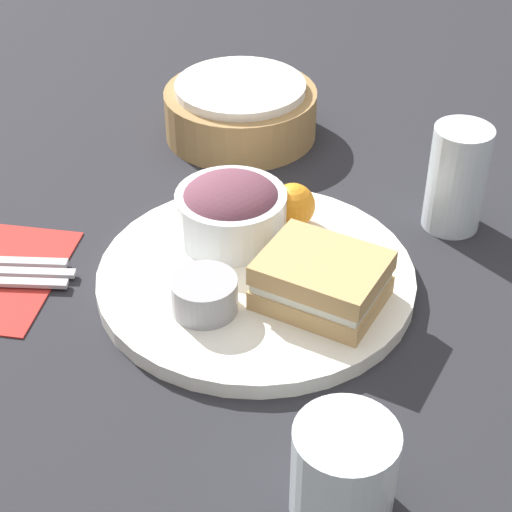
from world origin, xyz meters
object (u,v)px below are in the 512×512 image
at_px(drink_glass, 457,178).
at_px(bread_basket, 241,110).
at_px(sandwich, 322,280).
at_px(salad_bowl, 231,209).
at_px(water_glass, 344,472).
at_px(plate, 256,278).
at_px(dressing_cup, 204,295).

xyz_separation_m(drink_glass, bread_basket, (-0.28, 0.17, -0.03)).
bearing_deg(bread_basket, sandwich, -67.37).
height_order(sandwich, bread_basket, bread_basket).
bearing_deg(salad_bowl, drink_glass, 20.07).
bearing_deg(bread_basket, water_glass, -72.03).
bearing_deg(plate, water_glass, -66.89).
bearing_deg(salad_bowl, plate, -57.84).
bearing_deg(dressing_cup, plate, 59.84).
bearing_deg(bread_basket, plate, -76.59).
relative_size(sandwich, water_glass, 1.63).
xyz_separation_m(plate, dressing_cup, (-0.04, -0.07, 0.03)).
distance_m(sandwich, water_glass, 0.24).
relative_size(plate, dressing_cup, 5.00).
bearing_deg(salad_bowl, sandwich, -41.38).
relative_size(drink_glass, water_glass, 1.43).
bearing_deg(plate, drink_glass, 36.15).
height_order(salad_bowl, bread_basket, salad_bowl).
bearing_deg(drink_glass, salad_bowl, -159.93).
height_order(sandwich, drink_glass, drink_glass).
bearing_deg(bread_basket, drink_glass, -31.39).
xyz_separation_m(salad_bowl, water_glass, (0.15, -0.33, -0.01)).
bearing_deg(drink_glass, sandwich, -125.29).
xyz_separation_m(salad_bowl, dressing_cup, (-0.00, -0.13, -0.02)).
relative_size(sandwich, bread_basket, 0.70).
height_order(salad_bowl, dressing_cup, salad_bowl).
distance_m(salad_bowl, water_glass, 0.37).
bearing_deg(water_glass, bread_basket, 107.97).
distance_m(plate, salad_bowl, 0.08).
height_order(sandwich, salad_bowl, salad_bowl).
xyz_separation_m(salad_bowl, bread_basket, (-0.04, 0.26, -0.02)).
bearing_deg(drink_glass, dressing_cup, -138.25).
xyz_separation_m(plate, salad_bowl, (-0.04, 0.06, 0.04)).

